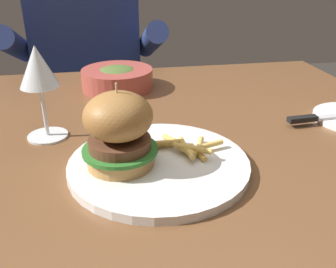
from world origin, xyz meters
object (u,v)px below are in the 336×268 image
(soup_bowl, at_px, (118,78))
(burger_sandwich, at_px, (119,130))
(table_knife, at_px, (332,116))
(diner_person, at_px, (91,97))
(wine_glass, at_px, (38,71))
(main_plate, at_px, (159,164))

(soup_bowl, bearing_deg, burger_sandwich, -92.82)
(burger_sandwich, xyz_separation_m, table_knife, (0.43, 0.11, -0.06))
(burger_sandwich, distance_m, diner_person, 0.89)
(wine_glass, height_order, diner_person, diner_person)
(wine_glass, distance_m, soup_bowl, 0.31)
(table_knife, relative_size, soup_bowl, 1.34)
(wine_glass, xyz_separation_m, diner_person, (0.06, 0.70, -0.30))
(burger_sandwich, height_order, diner_person, diner_person)
(burger_sandwich, relative_size, wine_glass, 0.77)
(table_knife, bearing_deg, soup_bowl, 144.46)
(main_plate, height_order, table_knife, table_knife)
(main_plate, relative_size, soup_bowl, 1.61)
(table_knife, distance_m, diner_person, 0.91)
(wine_glass, xyz_separation_m, table_knife, (0.55, -0.03, -0.11))
(burger_sandwich, bearing_deg, main_plate, 0.59)
(main_plate, relative_size, diner_person, 0.24)
(burger_sandwich, height_order, soup_bowl, burger_sandwich)
(diner_person, bearing_deg, table_knife, -56.28)
(main_plate, xyz_separation_m, table_knife, (0.37, 0.11, 0.01))
(wine_glass, bearing_deg, main_plate, -38.83)
(burger_sandwich, relative_size, soup_bowl, 0.74)
(burger_sandwich, bearing_deg, soup_bowl, 87.18)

